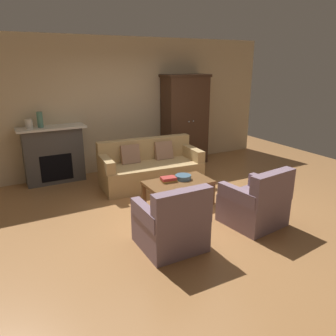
% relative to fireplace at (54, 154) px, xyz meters
% --- Properties ---
extents(ground_plane, '(9.60, 9.60, 0.00)m').
position_rel_fireplace_xyz_m(ground_plane, '(1.55, -2.30, -0.57)').
color(ground_plane, '#B27A47').
extents(back_wall, '(7.20, 0.10, 2.80)m').
position_rel_fireplace_xyz_m(back_wall, '(1.55, 0.25, 0.83)').
color(back_wall, beige).
rests_on(back_wall, ground).
extents(fireplace, '(1.26, 0.48, 1.12)m').
position_rel_fireplace_xyz_m(fireplace, '(0.00, 0.00, 0.00)').
color(fireplace, '#4C4947').
rests_on(fireplace, ground).
extents(armoire, '(1.06, 0.57, 2.03)m').
position_rel_fireplace_xyz_m(armoire, '(2.95, -0.08, 0.45)').
color(armoire, '#472D1E').
rests_on(armoire, ground).
extents(couch, '(1.98, 0.99, 0.86)m').
position_rel_fireplace_xyz_m(couch, '(1.60, -1.02, -0.25)').
color(couch, tan).
rests_on(couch, ground).
extents(coffee_table, '(1.10, 0.60, 0.42)m').
position_rel_fireplace_xyz_m(coffee_table, '(1.58, -2.14, -0.20)').
color(coffee_table, brown).
rests_on(coffee_table, ground).
extents(fruit_bowl, '(0.27, 0.27, 0.07)m').
position_rel_fireplace_xyz_m(fruit_bowl, '(1.70, -2.09, -0.11)').
color(fruit_bowl, slate).
rests_on(fruit_bowl, coffee_table).
extents(book_stack, '(0.26, 0.20, 0.08)m').
position_rel_fireplace_xyz_m(book_stack, '(1.43, -2.07, -0.11)').
color(book_stack, gold).
rests_on(book_stack, coffee_table).
extents(mantel_vase_cream, '(0.14, 0.14, 0.17)m').
position_rel_fireplace_xyz_m(mantel_vase_cream, '(-0.38, -0.02, 0.64)').
color(mantel_vase_cream, beige).
rests_on(mantel_vase_cream, fireplace).
extents(mantel_vase_jade, '(0.11, 0.11, 0.29)m').
position_rel_fireplace_xyz_m(mantel_vase_jade, '(-0.18, -0.02, 0.70)').
color(mantel_vase_jade, slate).
rests_on(mantel_vase_jade, fireplace).
extents(armchair_near_left, '(0.78, 0.77, 0.88)m').
position_rel_fireplace_xyz_m(armchair_near_left, '(0.83, -3.25, -0.25)').
color(armchair_near_left, gray).
rests_on(armchair_near_left, ground).
extents(armchair_near_right, '(0.86, 0.85, 0.88)m').
position_rel_fireplace_xyz_m(armchair_near_right, '(2.22, -3.28, -0.25)').
color(armchair_near_right, gray).
rests_on(armchair_near_right, ground).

